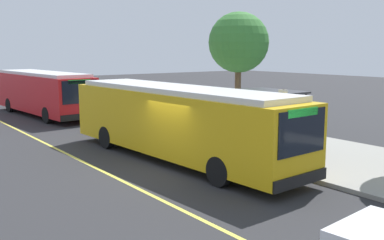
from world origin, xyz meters
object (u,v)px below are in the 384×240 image
(waiting_bench, at_px, (279,135))
(route_sign_post, at_px, (283,116))
(pedestrian_commuter, at_px, (279,131))
(transit_bus_main, at_px, (177,120))
(transit_bus_second, at_px, (43,92))

(waiting_bench, distance_m, route_sign_post, 3.36)
(pedestrian_commuter, bearing_deg, route_sign_post, -43.78)
(transit_bus_main, height_order, waiting_bench, transit_bus_main)
(waiting_bench, relative_size, route_sign_post, 0.57)
(transit_bus_second, distance_m, waiting_bench, 17.37)
(waiting_bench, height_order, pedestrian_commuter, pedestrian_commuter)
(route_sign_post, bearing_deg, pedestrian_commuter, 136.22)
(transit_bus_main, xyz_separation_m, waiting_bench, (1.13, 4.76, -0.99))
(route_sign_post, distance_m, pedestrian_commuter, 1.72)
(route_sign_post, relative_size, pedestrian_commuter, 1.66)
(transit_bus_second, height_order, waiting_bench, transit_bus_second)
(route_sign_post, height_order, pedestrian_commuter, route_sign_post)
(waiting_bench, bearing_deg, transit_bus_second, -163.48)
(transit_bus_main, height_order, route_sign_post, same)
(transit_bus_main, distance_m, transit_bus_second, 15.49)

